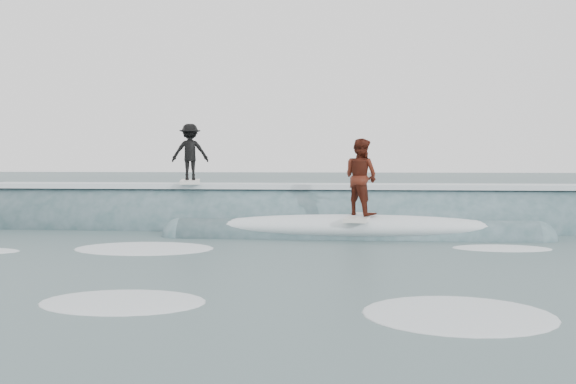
{
  "coord_description": "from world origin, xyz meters",
  "views": [
    {
      "loc": [
        1.58,
        -12.95,
        2.02
      ],
      "look_at": [
        0.0,
        4.49,
        1.1
      ],
      "focal_mm": 40.0,
      "sensor_mm": 36.0,
      "label": 1
    }
  ],
  "objects": [
    {
      "name": "whitewater",
      "position": [
        -0.29,
        -1.62,
        0.0
      ],
      "size": [
        13.48,
        7.98,
        0.1
      ],
      "color": "silver",
      "rests_on": "ground"
    },
    {
      "name": "far_swells",
      "position": [
        -0.8,
        17.65,
        0.0
      ],
      "size": [
        41.13,
        8.65,
        0.8
      ],
      "color": "#37585D",
      "rests_on": "ground"
    },
    {
      "name": "ground",
      "position": [
        0.0,
        0.0,
        0.0
      ],
      "size": [
        160.0,
        160.0,
        0.0
      ],
      "primitive_type": "plane",
      "color": "#3C5457",
      "rests_on": "ground"
    },
    {
      "name": "breaking_wave",
      "position": [
        0.19,
        5.26,
        0.04
      ],
      "size": [
        22.75,
        4.0,
        2.44
      ],
      "color": "#37585D",
      "rests_on": "ground"
    },
    {
      "name": "surfer_red",
      "position": [
        1.95,
        3.29,
        1.47
      ],
      "size": [
        1.19,
        2.06,
        2.04
      ],
      "color": "silver",
      "rests_on": "ground"
    },
    {
      "name": "surfer_black",
      "position": [
        -2.97,
        5.49,
        2.13
      ],
      "size": [
        1.17,
        2.07,
        1.74
      ],
      "color": "silver",
      "rests_on": "ground"
    }
  ]
}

